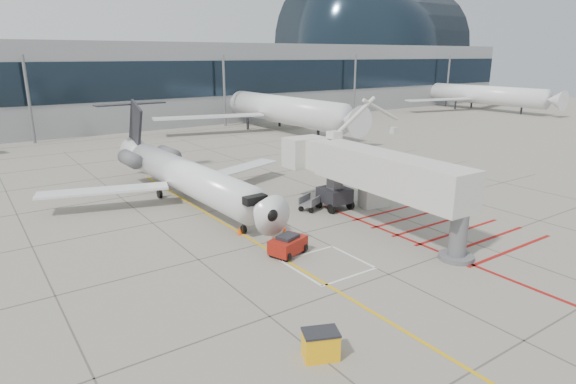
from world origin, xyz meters
TOP-DOWN VIEW (x-y plane):
  - ground_plane at (0.00, 0.00)m, footprint 260.00×260.00m
  - regional_jet at (-3.70, 13.07)m, footprint 23.59×29.36m
  - jet_bridge at (5.10, 1.35)m, footprint 9.13×18.37m
  - pushback_tug at (-3.08, 1.58)m, footprint 2.68×2.13m
  - spill_bin at (-8.02, -7.89)m, footprint 1.67×1.43m
  - baggage_cart at (3.51, 7.90)m, footprint 2.23×1.88m
  - ground_power_unit at (8.34, 5.70)m, footprint 2.48×1.70m
  - cone_nose at (-3.82, 6.36)m, footprint 0.40×0.40m
  - cone_side at (-1.25, 4.61)m, footprint 0.41×0.41m
  - terminal_building at (10.00, 70.00)m, footprint 180.00×28.00m
  - terminal_glass_band at (10.00, 55.95)m, footprint 180.00×0.10m
  - terminal_dome at (70.00, 70.00)m, footprint 40.00×28.00m
  - bg_aircraft_c at (24.26, 46.00)m, footprint 38.14×42.38m
  - bg_aircraft_e at (78.55, 46.00)m, footprint 36.09×40.10m

SIDE VIEW (x-z plane):
  - ground_plane at x=0.00m, z-range 0.00..0.00m
  - cone_nose at x=-3.82m, z-range 0.00..0.56m
  - cone_side at x=-1.25m, z-range 0.00..0.57m
  - baggage_cart at x=3.51m, z-range 0.00..1.20m
  - spill_bin at x=-8.02m, z-range 0.00..1.23m
  - pushback_tug at x=-3.08m, z-range 0.00..1.36m
  - ground_power_unit at x=8.34m, z-range 0.00..1.81m
  - jet_bridge at x=5.10m, z-range 0.00..7.24m
  - regional_jet at x=-3.70m, z-range 0.00..7.53m
  - bg_aircraft_e at x=78.55m, z-range 0.00..12.03m
  - bg_aircraft_c at x=24.26m, z-range 0.00..12.71m
  - terminal_building at x=10.00m, z-range 0.00..14.00m
  - terminal_glass_band at x=10.00m, z-range 5.00..11.00m
  - terminal_dome at x=70.00m, z-range 0.00..28.00m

